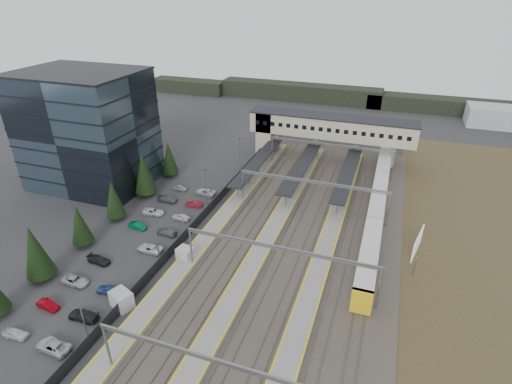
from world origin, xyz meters
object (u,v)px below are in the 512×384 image
at_px(footbridge, 320,128).
at_px(billboard, 417,244).
at_px(relay_cabin_far, 185,254).
at_px(train, 378,201).
at_px(relay_cabin_near, 122,300).
at_px(office_building, 87,130).

relative_size(footbridge, billboard, 6.20).
height_order(relay_cabin_far, train, train).
bearing_deg(train, relay_cabin_near, -128.67).
bearing_deg(footbridge, billboard, -58.68).
bearing_deg(train, office_building, -172.66).
height_order(office_building, footbridge, office_building).
relative_size(office_building, relay_cabin_near, 6.80).
bearing_deg(office_building, relay_cabin_near, -47.00).
relative_size(relay_cabin_near, train, 0.06).
bearing_deg(relay_cabin_near, train, 51.33).
bearing_deg(billboard, relay_cabin_near, -148.60).
height_order(footbridge, billboard, footbridge).
relative_size(relay_cabin_near, footbridge, 0.09).
xyz_separation_m(relay_cabin_far, footbridge, (11.50, 48.88, 6.80)).
bearing_deg(footbridge, office_building, -145.53).
bearing_deg(office_building, footbridge, 34.47).
distance_m(office_building, footbridge, 53.18).
bearing_deg(relay_cabin_far, billboard, 17.53).
bearing_deg(relay_cabin_near, relay_cabin_far, 75.06).
distance_m(office_building, train, 61.34).
relative_size(office_building, footbridge, 0.60).
relative_size(relay_cabin_far, billboard, 0.43).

